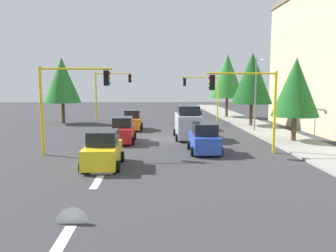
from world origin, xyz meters
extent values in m
plane|color=#353538|center=(0.00, 0.00, 0.00)|extent=(120.00, 120.00, 0.00)
cube|color=gray|center=(-5.00, 10.50, 0.07)|extent=(80.00, 4.00, 0.15)
cube|color=silver|center=(12.30, -3.00, 0.01)|extent=(2.20, 0.36, 0.01)
cone|color=silver|center=(11.00, -3.00, 0.01)|extent=(0.01, 1.10, 1.10)
cube|color=silver|center=(18.30, -3.00, 0.01)|extent=(2.20, 0.36, 0.01)
cone|color=silver|center=(17.00, -3.00, 0.01)|extent=(0.01, 1.10, 1.10)
cylinder|color=yellow|center=(-14.00, 7.50, 2.77)|extent=(0.18, 0.18, 5.54)
cylinder|color=yellow|center=(-14.00, 5.25, 5.39)|extent=(0.12, 4.50, 0.12)
cube|color=black|center=(-14.00, 3.36, 4.81)|extent=(0.36, 0.32, 0.96)
sphere|color=red|center=(-14.00, 3.18, 5.11)|extent=(0.18, 0.18, 0.18)
sphere|color=yellow|center=(-14.00, 3.18, 4.81)|extent=(0.18, 0.18, 0.18)
sphere|color=green|center=(-14.00, 3.18, 4.51)|extent=(0.18, 0.18, 0.18)
cylinder|color=yellow|center=(6.00, 7.50, 2.68)|extent=(0.18, 0.18, 5.35)
cylinder|color=yellow|center=(6.00, 5.25, 5.20)|extent=(0.12, 4.50, 0.12)
cube|color=black|center=(6.00, 3.36, 4.62)|extent=(0.36, 0.32, 0.96)
sphere|color=red|center=(6.00, 3.18, 4.92)|extent=(0.18, 0.18, 0.18)
sphere|color=yellow|center=(6.00, 3.18, 4.62)|extent=(0.18, 0.18, 0.18)
sphere|color=green|center=(6.00, 3.18, 4.32)|extent=(0.18, 0.18, 0.18)
cylinder|color=yellow|center=(6.00, -7.50, 2.81)|extent=(0.18, 0.18, 5.63)
cylinder|color=yellow|center=(6.00, -5.25, 5.48)|extent=(0.12, 4.50, 0.12)
cube|color=black|center=(6.00, -3.36, 4.90)|extent=(0.36, 0.32, 0.96)
sphere|color=red|center=(6.00, -3.18, 5.20)|extent=(0.18, 0.18, 0.18)
sphere|color=yellow|center=(6.00, -3.18, 4.90)|extent=(0.18, 0.18, 0.18)
sphere|color=green|center=(6.00, -3.18, 4.60)|extent=(0.18, 0.18, 0.18)
cylinder|color=yellow|center=(-14.00, -7.50, 2.98)|extent=(0.18, 0.18, 5.96)
cylinder|color=yellow|center=(-14.00, -5.25, 5.81)|extent=(0.12, 4.50, 0.12)
cube|color=black|center=(-14.00, -3.36, 5.23)|extent=(0.36, 0.32, 0.96)
sphere|color=red|center=(-14.00, -3.18, 5.53)|extent=(0.18, 0.18, 0.18)
sphere|color=yellow|center=(-14.00, -3.18, 5.23)|extent=(0.18, 0.18, 0.18)
sphere|color=green|center=(-14.00, -3.18, 4.93)|extent=(0.18, 0.18, 0.18)
cylinder|color=slate|center=(-4.00, 9.20, 3.50)|extent=(0.14, 0.14, 7.00)
cylinder|color=slate|center=(-3.10, 9.20, 6.80)|extent=(1.80, 0.10, 0.10)
ellipsoid|color=silver|center=(-2.20, 9.20, 6.65)|extent=(0.56, 0.28, 0.20)
cylinder|color=brown|center=(2.00, 10.50, 1.12)|extent=(0.36, 0.36, 2.25)
cone|color=#1E6023|center=(2.00, 10.50, 4.30)|extent=(3.60, 3.60, 4.50)
cylinder|color=brown|center=(-12.00, -11.00, 1.30)|extent=(0.36, 0.36, 2.61)
cone|color=#28752D|center=(-12.00, -11.00, 5.01)|extent=(4.17, 4.17, 5.21)
cylinder|color=brown|center=(-8.00, 10.00, 1.34)|extent=(0.36, 0.36, 2.69)
cone|color=#19511E|center=(-8.00, 10.00, 5.17)|extent=(4.30, 4.30, 5.37)
cylinder|color=brown|center=(-18.00, 9.50, 1.46)|extent=(0.36, 0.36, 2.91)
cone|color=#28752D|center=(-18.00, 9.50, 5.62)|extent=(4.66, 4.66, 5.82)
cube|color=#B2B5BA|center=(-0.37, 2.43, 1.09)|extent=(4.80, 1.90, 1.85)
cube|color=black|center=(-0.13, 2.43, 2.40)|extent=(2.50, 1.67, 0.76)
cylinder|color=black|center=(-1.85, 1.42, 0.30)|extent=(0.60, 0.20, 0.60)
cylinder|color=black|center=(-1.85, 3.44, 0.30)|extent=(0.60, 0.20, 0.60)
cylinder|color=black|center=(1.12, 1.42, 0.30)|extent=(0.60, 0.20, 0.60)
cylinder|color=black|center=(1.12, 3.44, 0.30)|extent=(0.60, 0.20, 0.60)
cube|color=yellow|center=(9.32, -3.17, 0.69)|extent=(3.87, 1.75, 1.05)
cube|color=black|center=(9.13, -3.17, 1.60)|extent=(2.01, 1.54, 0.76)
cylinder|color=black|center=(10.52, -2.24, 0.30)|extent=(0.60, 0.20, 0.60)
cylinder|color=black|center=(10.52, -4.10, 0.30)|extent=(0.60, 0.20, 0.60)
cylinder|color=black|center=(8.13, -2.24, 0.30)|extent=(0.60, 0.20, 0.60)
cylinder|color=black|center=(8.13, -4.10, 0.30)|extent=(0.60, 0.20, 0.60)
cube|color=blue|center=(5.62, 2.95, 0.69)|extent=(3.72, 1.70, 1.05)
cube|color=black|center=(5.81, 2.95, 1.60)|extent=(1.93, 1.49, 0.76)
cylinder|color=black|center=(4.47, 2.05, 0.30)|extent=(0.60, 0.20, 0.60)
cylinder|color=black|center=(4.47, 3.86, 0.30)|extent=(0.60, 0.20, 0.60)
cylinder|color=black|center=(6.78, 2.05, 0.30)|extent=(0.60, 0.20, 0.60)
cylinder|color=black|center=(6.78, 3.86, 0.30)|extent=(0.60, 0.20, 0.60)
cube|color=orange|center=(-5.92, -2.58, 0.69)|extent=(3.70, 1.67, 1.05)
cube|color=black|center=(-6.10, -2.58, 1.60)|extent=(1.92, 1.47, 0.76)
cylinder|color=black|center=(-4.77, -1.68, 0.30)|extent=(0.60, 0.20, 0.60)
cylinder|color=black|center=(-4.77, -3.47, 0.30)|extent=(0.60, 0.20, 0.60)
cylinder|color=black|center=(-7.06, -1.68, 0.30)|extent=(0.60, 0.20, 0.60)
cylinder|color=black|center=(-7.06, -3.47, 0.30)|extent=(0.60, 0.20, 0.60)
cube|color=white|center=(-6.22, 3.50, 0.69)|extent=(4.07, 1.71, 1.05)
cube|color=black|center=(-6.01, 3.50, 1.60)|extent=(2.12, 1.50, 0.76)
cylinder|color=black|center=(-7.48, 2.59, 0.30)|extent=(0.60, 0.20, 0.60)
cylinder|color=black|center=(-7.48, 4.41, 0.30)|extent=(0.60, 0.20, 0.60)
cylinder|color=black|center=(-4.95, 2.59, 0.30)|extent=(0.60, 0.20, 0.60)
cylinder|color=black|center=(-4.95, 4.41, 0.30)|extent=(0.60, 0.20, 0.60)
cube|color=red|center=(1.47, -2.83, 0.69)|extent=(3.93, 1.63, 1.05)
cube|color=black|center=(1.27, -2.83, 1.60)|extent=(2.04, 1.43, 0.76)
cylinder|color=black|center=(2.69, -1.96, 0.30)|extent=(0.60, 0.20, 0.60)
cylinder|color=black|center=(2.69, -3.70, 0.30)|extent=(0.60, 0.20, 0.60)
cylinder|color=black|center=(0.25, -1.96, 0.30)|extent=(0.60, 0.20, 0.60)
cylinder|color=black|center=(0.25, -3.70, 0.30)|extent=(0.60, 0.20, 0.60)
camera|label=1|loc=(27.57, -0.31, 4.48)|focal=35.99mm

